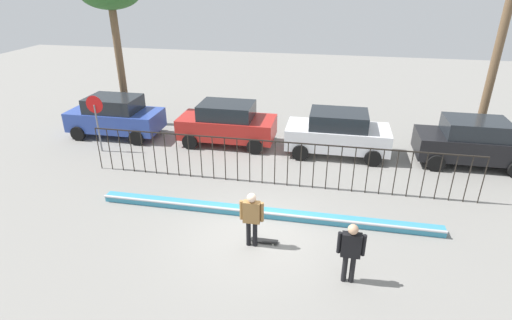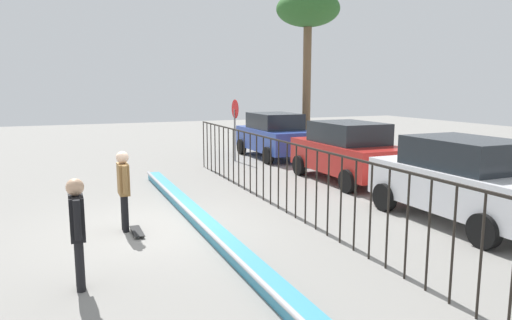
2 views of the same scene
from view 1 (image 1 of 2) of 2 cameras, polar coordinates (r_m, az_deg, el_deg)
The scene contains 11 objects.
ground_plane at distance 12.26m, azimuth 0.23°, elevation -10.66°, with size 60.00×60.00×0.00m, color gray.
bowl_coping_ledge at distance 13.11m, azimuth 1.16°, elevation -7.44°, with size 11.00×0.40×0.27m.
perimeter_fence at distance 14.55m, azimuth 2.69°, elevation 0.28°, with size 14.04×0.04×1.73m.
skateboarder at distance 11.33m, azimuth -0.61°, elevation -7.76°, with size 0.69×0.26×1.70m.
skateboard at distance 11.97m, azimuth 1.16°, elevation -11.31°, with size 0.80×0.20×0.07m.
camera_operator at distance 10.37m, azimuth 13.25°, elevation -12.02°, with size 0.69×0.26×1.70m.
parked_car_blue at distance 20.34m, azimuth -19.24°, elevation 5.88°, with size 4.30×2.12×1.90m.
parked_car_red at distance 18.31m, azimuth -4.11°, elevation 5.20°, with size 4.30×2.12×1.90m.
parked_car_white at distance 17.49m, azimuth 11.43°, elevation 3.79°, with size 4.30×2.12×1.90m.
parked_car_black at distance 18.39m, azimuth 28.26°, elevation 2.27°, with size 4.30×2.12×1.90m.
stop_sign at distance 18.50m, azimuth -21.62°, elevation 5.79°, with size 0.76×0.07×2.50m.
Camera 1 is at (1.87, -9.79, 7.14)m, focal length 28.35 mm.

